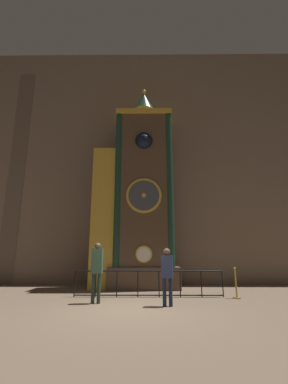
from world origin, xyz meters
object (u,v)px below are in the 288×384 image
(visitor_far, at_px, (167,271))
(stanchion_post, at_px, (236,288))
(clock_tower, at_px, (137,195))
(visitor_near, at_px, (97,266))

(visitor_far, distance_m, stanchion_post, 2.92)
(clock_tower, height_order, stanchion_post, clock_tower)
(visitor_far, bearing_deg, stanchion_post, 37.53)
(visitor_far, xyz_separation_m, stanchion_post, (2.48, 1.38, -0.67))
(clock_tower, distance_m, visitor_near, 4.74)
(clock_tower, height_order, visitor_far, clock_tower)
(visitor_far, relative_size, stanchion_post, 1.61)
(clock_tower, relative_size, visitor_near, 5.36)
(visitor_near, xyz_separation_m, visitor_far, (2.19, -0.43, -0.10))
(visitor_near, height_order, visitor_far, visitor_near)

